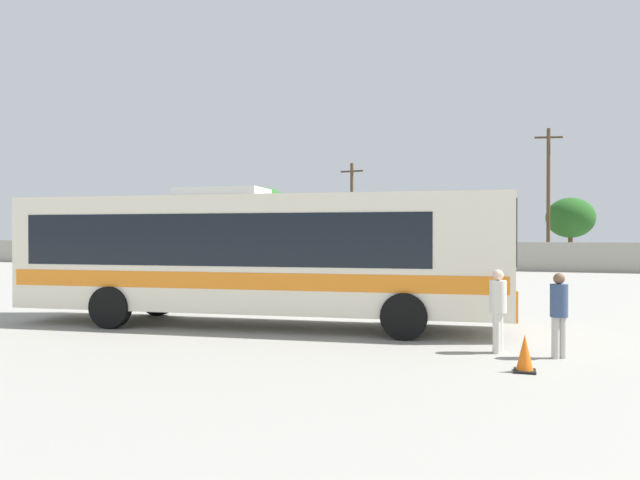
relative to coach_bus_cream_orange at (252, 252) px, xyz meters
The scene contains 13 objects.
ground_plane 10.95m from the coach_bus_cream_orange, 83.19° to the left, with size 300.00×300.00×0.00m, color gray.
perimeter_wall 26.21m from the coach_bus_cream_orange, 87.20° to the left, with size 80.00×0.30×1.84m, color #9E998C.
coach_bus_cream_orange is the anchor object (origin of this frame).
attendant_by_bus_door 6.40m from the coach_bus_cream_orange, 16.21° to the right, with size 0.42×0.42×1.64m.
passenger_waiting_on_apron 7.50m from the coach_bus_cream_orange, 15.21° to the right, with size 0.45×0.45×1.60m.
parked_car_leftmost_red 26.59m from the coach_bus_cream_orange, 120.28° to the left, with size 4.61×2.22×1.50m.
parked_car_second_dark_blue 24.46m from the coach_bus_cream_orange, 107.83° to the left, with size 4.56×2.03×1.51m.
utility_pole_near 30.23m from the coach_bus_cream_orange, 73.67° to the left, with size 1.79×0.48×9.39m.
utility_pole_far 29.66m from the coach_bus_cream_orange, 100.05° to the left, with size 1.79×0.43×7.60m.
roadside_tree_left 32.72m from the coach_bus_cream_orange, 112.77° to the left, with size 4.88×4.88×6.06m.
roadside_tree_midleft 32.88m from the coach_bus_cream_orange, 96.63° to the left, with size 3.60×3.60×5.00m.
roadside_tree_midright 34.63m from the coach_bus_cream_orange, 72.91° to the left, with size 3.42×3.42×4.99m.
traffic_cone_on_apron 7.52m from the coach_bus_cream_orange, 27.02° to the right, with size 0.36×0.36×0.64m.
Camera 1 is at (5.13, -14.78, 2.33)m, focal length 33.88 mm.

